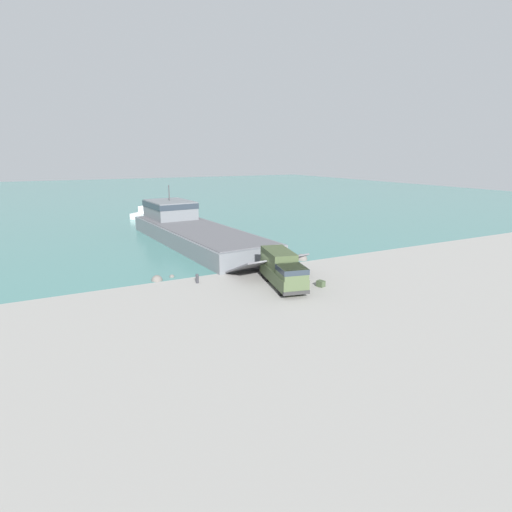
# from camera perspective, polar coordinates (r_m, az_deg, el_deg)

# --- Properties ---
(ground_plane) EXTENTS (240.00, 240.00, 0.00)m
(ground_plane) POSITION_cam_1_polar(r_m,az_deg,el_deg) (38.56, 1.33, -3.48)
(ground_plane) COLOR gray
(water_surface) EXTENTS (240.00, 180.00, 0.01)m
(water_surface) POSITION_cam_1_polar(r_m,az_deg,el_deg) (128.18, -19.28, 8.17)
(water_surface) COLOR #477F7A
(water_surface) RESTS_ON ground_plane
(landing_craft) EXTENTS (11.00, 35.04, 7.26)m
(landing_craft) POSITION_cam_1_polar(r_m,az_deg,el_deg) (57.02, -9.36, 3.92)
(landing_craft) COLOR slate
(landing_craft) RESTS_ON ground_plane
(military_truck) EXTENTS (3.82, 7.73, 3.09)m
(military_truck) POSITION_cam_1_polar(r_m,az_deg,el_deg) (36.60, 3.81, -1.86)
(military_truck) COLOR #475638
(military_truck) RESTS_ON ground_plane
(soldier_on_ramp) EXTENTS (0.45, 0.26, 1.69)m
(soldier_on_ramp) POSITION_cam_1_polar(r_m,az_deg,el_deg) (39.43, 5.86, -1.68)
(soldier_on_ramp) COLOR #566042
(soldier_on_ramp) RESTS_ON ground_plane
(moored_boat_a) EXTENTS (7.55, 7.52, 2.17)m
(moored_boat_a) POSITION_cam_1_polar(r_m,az_deg,el_deg) (81.60, -15.27, 5.96)
(moored_boat_a) COLOR white
(moored_boat_a) RESTS_ON ground_plane
(mooring_bollard) EXTENTS (0.33, 0.33, 0.91)m
(mooring_bollard) POSITION_cam_1_polar(r_m,az_deg,el_deg) (37.99, -8.39, -3.13)
(mooring_bollard) COLOR #333338
(mooring_bollard) RESTS_ON ground_plane
(cargo_crate) EXTENTS (0.73, 0.80, 0.56)m
(cargo_crate) POSITION_cam_1_polar(r_m,az_deg,el_deg) (37.13, 9.24, -3.92)
(cargo_crate) COLOR #3D4C33
(cargo_crate) RESTS_ON ground_plane
(shoreline_rock_a) EXTENTS (0.50, 0.50, 0.50)m
(shoreline_rock_a) POSITION_cam_1_polar(r_m,az_deg,el_deg) (40.43, -11.92, -2.95)
(shoreline_rock_a) COLOR #66605B
(shoreline_rock_a) RESTS_ON ground_plane
(shoreline_rock_b) EXTENTS (1.36, 1.36, 1.36)m
(shoreline_rock_b) POSITION_cam_1_polar(r_m,az_deg,el_deg) (46.32, 6.51, -0.54)
(shoreline_rock_b) COLOR #66605B
(shoreline_rock_b) RESTS_ON ground_plane
(shoreline_rock_c) EXTENTS (1.07, 1.07, 1.07)m
(shoreline_rock_c) POSITION_cam_1_polar(r_m,az_deg,el_deg) (39.62, -13.96, -3.43)
(shoreline_rock_c) COLOR #66605B
(shoreline_rock_c) RESTS_ON ground_plane
(shoreline_rock_d) EXTENTS (1.20, 1.20, 1.20)m
(shoreline_rock_d) POSITION_cam_1_polar(r_m,az_deg,el_deg) (45.60, 5.29, -0.74)
(shoreline_rock_d) COLOR #66605B
(shoreline_rock_d) RESTS_ON ground_plane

